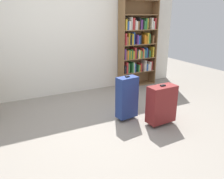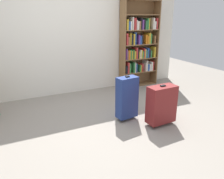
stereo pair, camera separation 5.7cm
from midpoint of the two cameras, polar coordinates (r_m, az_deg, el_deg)
name	(u,v)px [view 1 (the left image)]	position (r m, az deg, el deg)	size (l,w,h in m)	color
ground_plane	(102,126)	(3.62, -3.06, -9.40)	(9.92, 9.92, 0.00)	gray
back_wall	(65,34)	(4.98, -12.35, 13.63)	(5.67, 0.10, 2.60)	silver
bookshelf	(137,45)	(5.52, 6.11, 11.38)	(0.95, 0.29, 2.02)	brown
suitcase_navy_blue	(127,97)	(3.70, 3.41, -2.04)	(0.37, 0.23, 0.77)	navy
suitcase_dark_red	(161,104)	(3.63, 12.12, -3.68)	(0.47, 0.24, 0.67)	maroon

